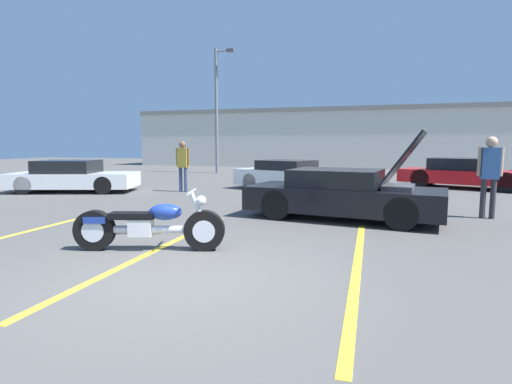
{
  "coord_description": "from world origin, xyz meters",
  "views": [
    {
      "loc": [
        2.26,
        -4.35,
        1.65
      ],
      "look_at": [
        0.25,
        2.63,
        0.8
      ],
      "focal_mm": 28.0,
      "sensor_mm": 36.0,
      "label": 1
    }
  ],
  "objects_px": {
    "parked_car_right_row": "(464,174)",
    "parked_car_mid_row": "(290,176)",
    "show_car_hood_open": "(344,194)",
    "spectator_near_motorcycle": "(183,162)",
    "spectator_by_show_car": "(490,169)",
    "light_pole": "(218,105)",
    "motorcycle": "(149,226)",
    "parked_car_left_row": "(72,177)"
  },
  "relations": [
    {
      "from": "motorcycle",
      "to": "light_pole",
      "type": "bearing_deg",
      "value": 92.56
    },
    {
      "from": "motorcycle",
      "to": "spectator_near_motorcycle",
      "type": "distance_m",
      "value": 8.06
    },
    {
      "from": "parked_car_mid_row",
      "to": "parked_car_left_row",
      "type": "xyz_separation_m",
      "value": [
        -7.34,
        -2.63,
        -0.01
      ]
    },
    {
      "from": "show_car_hood_open",
      "to": "spectator_near_motorcycle",
      "type": "height_order",
      "value": "show_car_hood_open"
    },
    {
      "from": "parked_car_right_row",
      "to": "parked_car_mid_row",
      "type": "bearing_deg",
      "value": -135.73
    },
    {
      "from": "parked_car_right_row",
      "to": "spectator_near_motorcycle",
      "type": "xyz_separation_m",
      "value": [
        -9.87,
        -4.14,
        0.51
      ]
    },
    {
      "from": "light_pole",
      "to": "spectator_by_show_car",
      "type": "distance_m",
      "value": 16.86
    },
    {
      "from": "light_pole",
      "to": "spectator_near_motorcycle",
      "type": "xyz_separation_m",
      "value": [
        2.33,
        -9.33,
        -2.9
      ]
    },
    {
      "from": "show_car_hood_open",
      "to": "parked_car_mid_row",
      "type": "relative_size",
      "value": 1.02
    },
    {
      "from": "parked_car_mid_row",
      "to": "spectator_near_motorcycle",
      "type": "relative_size",
      "value": 2.45
    },
    {
      "from": "light_pole",
      "to": "motorcycle",
      "type": "relative_size",
      "value": 3.08
    },
    {
      "from": "motorcycle",
      "to": "spectator_near_motorcycle",
      "type": "xyz_separation_m",
      "value": [
        -3.08,
        7.41,
        0.68
      ]
    },
    {
      "from": "light_pole",
      "to": "spectator_by_show_car",
      "type": "height_order",
      "value": "light_pole"
    },
    {
      "from": "light_pole",
      "to": "motorcycle",
      "type": "height_order",
      "value": "light_pole"
    },
    {
      "from": "spectator_by_show_car",
      "to": "parked_car_left_row",
      "type": "bearing_deg",
      "value": 172.2
    },
    {
      "from": "spectator_by_show_car",
      "to": "parked_car_right_row",
      "type": "bearing_deg",
      "value": 82.71
    },
    {
      "from": "spectator_near_motorcycle",
      "to": "spectator_by_show_car",
      "type": "height_order",
      "value": "spectator_by_show_car"
    },
    {
      "from": "parked_car_left_row",
      "to": "show_car_hood_open",
      "type": "bearing_deg",
      "value": -32.71
    },
    {
      "from": "motorcycle",
      "to": "spectator_by_show_car",
      "type": "height_order",
      "value": "spectator_by_show_car"
    },
    {
      "from": "parked_car_right_row",
      "to": "parked_car_left_row",
      "type": "xyz_separation_m",
      "value": [
        -13.67,
        -5.23,
        -0.03
      ]
    },
    {
      "from": "show_car_hood_open",
      "to": "parked_car_right_row",
      "type": "relative_size",
      "value": 0.9
    },
    {
      "from": "motorcycle",
      "to": "parked_car_right_row",
      "type": "height_order",
      "value": "parked_car_right_row"
    },
    {
      "from": "spectator_near_motorcycle",
      "to": "parked_car_right_row",
      "type": "bearing_deg",
      "value": 22.74
    },
    {
      "from": "show_car_hood_open",
      "to": "spectator_by_show_car",
      "type": "bearing_deg",
      "value": 26.19
    },
    {
      "from": "light_pole",
      "to": "parked_car_right_row",
      "type": "height_order",
      "value": "light_pole"
    },
    {
      "from": "parked_car_mid_row",
      "to": "parked_car_left_row",
      "type": "height_order",
      "value": "parked_car_left_row"
    },
    {
      "from": "light_pole",
      "to": "parked_car_right_row",
      "type": "bearing_deg",
      "value": -23.06
    },
    {
      "from": "parked_car_mid_row",
      "to": "parked_car_right_row",
      "type": "relative_size",
      "value": 0.88
    },
    {
      "from": "parked_car_mid_row",
      "to": "parked_car_right_row",
      "type": "bearing_deg",
      "value": 43.53
    },
    {
      "from": "parked_car_mid_row",
      "to": "light_pole",
      "type": "bearing_deg",
      "value": 148.2
    },
    {
      "from": "show_car_hood_open",
      "to": "spectator_near_motorcycle",
      "type": "xyz_separation_m",
      "value": [
        -5.85,
        3.79,
        0.52
      ]
    },
    {
      "from": "light_pole",
      "to": "spectator_near_motorcycle",
      "type": "height_order",
      "value": "light_pole"
    },
    {
      "from": "parked_car_left_row",
      "to": "parked_car_mid_row",
      "type": "bearing_deg",
      "value": 2.63
    },
    {
      "from": "parked_car_mid_row",
      "to": "parked_car_right_row",
      "type": "xyz_separation_m",
      "value": [
        6.33,
        2.6,
        0.02
      ]
    },
    {
      "from": "motorcycle",
      "to": "parked_car_left_row",
      "type": "relative_size",
      "value": 0.5
    },
    {
      "from": "light_pole",
      "to": "spectator_near_motorcycle",
      "type": "bearing_deg",
      "value": -76.01
    },
    {
      "from": "motorcycle",
      "to": "parked_car_mid_row",
      "type": "xyz_separation_m",
      "value": [
        0.46,
        8.95,
        0.15
      ]
    },
    {
      "from": "parked_car_right_row",
      "to": "spectator_by_show_car",
      "type": "height_order",
      "value": "spectator_by_show_car"
    },
    {
      "from": "show_car_hood_open",
      "to": "parked_car_left_row",
      "type": "height_order",
      "value": "show_car_hood_open"
    },
    {
      "from": "parked_car_left_row",
      "to": "spectator_near_motorcycle",
      "type": "xyz_separation_m",
      "value": [
        3.8,
        1.09,
        0.54
      ]
    },
    {
      "from": "show_car_hood_open",
      "to": "spectator_near_motorcycle",
      "type": "bearing_deg",
      "value": 156.41
    },
    {
      "from": "light_pole",
      "to": "show_car_hood_open",
      "type": "distance_m",
      "value": 15.84
    }
  ]
}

